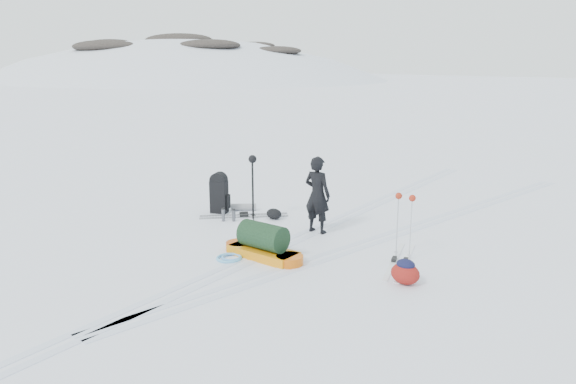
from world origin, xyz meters
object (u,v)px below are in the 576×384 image
(expedition_rucksack, at_px, (222,194))
(ski_poles_black, at_px, (253,167))
(skier, at_px, (317,195))
(pulk_sled, at_px, (263,244))

(expedition_rucksack, height_order, ski_poles_black, ski_poles_black)
(skier, height_order, expedition_rucksack, skier)
(ski_poles_black, bearing_deg, skier, -15.77)
(skier, distance_m, ski_poles_black, 1.73)
(pulk_sled, distance_m, expedition_rucksack, 3.27)
(pulk_sled, bearing_deg, ski_poles_black, 135.36)
(skier, height_order, ski_poles_black, skier)
(pulk_sled, bearing_deg, expedition_rucksack, 147.28)
(skier, relative_size, expedition_rucksack, 1.67)
(skier, distance_m, expedition_rucksack, 2.68)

